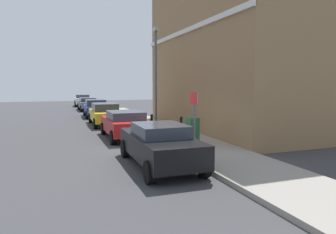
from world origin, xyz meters
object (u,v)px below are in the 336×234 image
car_red (125,124)px  utility_cabinet (193,132)px  car_black (160,144)px  car_white (83,100)px  car_blue (96,108)px  car_grey (88,104)px  bollard_far_kerb (152,124)px  street_sign (194,113)px  car_yellow (105,114)px  lamppost (156,73)px  bollard_near_cabinet (181,127)px

car_red → utility_cabinet: bearing=-147.2°
car_black → car_white: 29.62m
car_red → car_blue: size_ratio=1.01×
car_blue → car_grey: size_ratio=0.98×
utility_cabinet → bollard_far_kerb: 3.19m
car_grey → bollard_far_kerb: (1.46, -17.69, 0.00)m
car_red → car_white: size_ratio=1.00×
car_white → street_sign: street_sign is taller
car_yellow → street_sign: (1.55, -10.53, 0.91)m
car_black → street_sign: bearing=-73.1°
car_red → street_sign: 5.41m
utility_cabinet → car_blue: bearing=99.3°
car_grey → lamppost: bearing=-172.0°
car_black → car_blue: (-0.10, 16.29, 0.00)m
car_red → bollard_near_cabinet: (2.25, -1.84, -0.03)m
car_white → car_yellow: bearing=-178.7°
car_black → bollard_near_cabinet: bearing=-31.4°
car_white → street_sign: 29.25m
bollard_far_kerb → street_sign: (0.07, -4.89, 0.96)m
car_grey → street_sign: size_ratio=1.80×
car_red → car_white: car_white is taller
bollard_near_cabinet → car_blue: bearing=100.8°
car_blue → utility_cabinet: size_ratio=3.51×
bollard_far_kerb → street_sign: 4.98m
bollard_near_cabinet → car_grey: bearing=97.1°
car_red → lamppost: bearing=-47.9°
car_black → bollard_near_cabinet: (2.30, 3.73, -0.04)m
car_black → bollard_far_kerb: size_ratio=4.17×
car_white → car_grey: bearing=-178.7°
car_yellow → car_blue: 5.34m
lamppost → car_yellow: bearing=126.4°
utility_cabinet → lamppost: lamppost is taller
car_yellow → street_sign: street_sign is taller
car_yellow → utility_cabinet: bearing=-164.4°
car_red → street_sign: bearing=-165.1°
car_white → lamppost: size_ratio=0.71×
bollard_near_cabinet → lamppost: lamppost is taller
utility_cabinet → bollard_near_cabinet: bearing=86.2°
utility_cabinet → street_sign: size_ratio=0.50×
car_red → car_grey: (-0.15, 17.43, -0.03)m
street_sign → utility_cabinet: bearing=66.8°
car_blue → car_white: size_ratio=0.99×
car_black → car_grey: bearing=0.6°
lamppost → car_grey: bearing=98.9°
car_blue → street_sign: 15.96m
car_white → car_red: bearing=-178.2°
car_red → street_sign: size_ratio=1.77×
car_yellow → lamppost: bearing=-143.0°
car_red → bollard_far_kerb: size_ratio=3.91×
bollard_far_kerb → lamppost: (0.97, 2.31, 2.60)m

